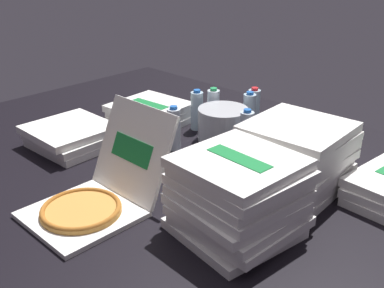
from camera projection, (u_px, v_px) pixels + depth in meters
ground_plane at (179, 182)px, 2.08m from camera, size 3.20×2.40×0.02m
open_pizza_box at (96, 194)px, 1.82m from camera, size 0.38×0.54×0.37m
pizza_stack_left_far at (151, 113)px, 2.71m from camera, size 0.43×0.43×0.11m
pizza_stack_right_far at (295, 157)px, 1.96m from camera, size 0.42×0.42×0.29m
pizza_stack_left_mid at (238, 197)px, 1.66m from camera, size 0.44×0.44×0.30m
pizza_stack_center_far at (73, 136)px, 2.40m from camera, size 0.41×0.41×0.11m
ice_bucket at (223, 124)px, 2.46m from camera, size 0.27×0.27×0.17m
water_bottle_0 at (213, 108)px, 2.62m from camera, size 0.07×0.07×0.23m
water_bottle_1 at (246, 132)px, 2.30m from camera, size 0.07×0.07×0.23m
water_bottle_2 at (197, 110)px, 2.59m from camera, size 0.07×0.07×0.23m
water_bottle_3 at (174, 129)px, 2.34m from camera, size 0.07×0.07×0.23m
water_bottle_4 at (254, 108)px, 2.63m from camera, size 0.07×0.07×0.23m
water_bottle_5 at (249, 113)px, 2.56m from camera, size 0.07×0.07×0.23m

